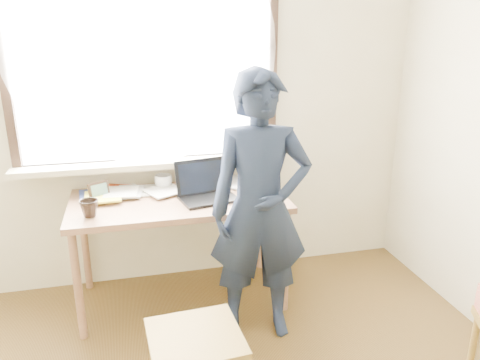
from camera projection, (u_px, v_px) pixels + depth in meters
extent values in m
cube|color=beige|center=(177.00, 107.00, 3.28)|extent=(3.50, 0.02, 2.60)
cube|color=white|center=(146.00, 64.00, 3.13)|extent=(1.70, 0.01, 1.30)
cube|color=black|center=(152.00, 162.00, 3.33)|extent=(1.82, 0.06, 0.06)
cube|color=black|center=(3.00, 67.00, 2.92)|extent=(0.06, 0.06, 1.30)
cube|color=black|center=(272.00, 62.00, 3.31)|extent=(0.06, 0.06, 1.30)
cube|color=beige|center=(152.00, 163.00, 3.26)|extent=(1.85, 0.20, 0.04)
cube|color=white|center=(145.00, 49.00, 3.03)|extent=(1.95, 0.02, 1.65)
cube|color=#8B6345|center=(179.00, 201.00, 3.10)|extent=(1.41, 0.71, 0.04)
cylinder|color=#8B6345|center=(78.00, 287.00, 2.80)|extent=(0.05, 0.05, 0.72)
cylinder|color=#8B6345|center=(85.00, 243.00, 3.35)|extent=(0.05, 0.05, 0.72)
cylinder|color=#8B6345|center=(286.00, 262.00, 3.09)|extent=(0.05, 0.05, 0.72)
cylinder|color=#8B6345|center=(260.00, 226.00, 3.65)|extent=(0.05, 0.05, 0.72)
cube|color=black|center=(209.00, 199.00, 3.06)|extent=(0.40, 0.32, 0.02)
cube|color=black|center=(201.00, 177.00, 3.13)|extent=(0.36, 0.15, 0.24)
cube|color=black|center=(201.00, 177.00, 3.13)|extent=(0.32, 0.12, 0.19)
cube|color=black|center=(209.00, 199.00, 3.05)|extent=(0.34, 0.21, 0.00)
imported|color=white|center=(163.00, 182.00, 3.27)|extent=(0.17, 0.17, 0.10)
imported|color=black|center=(89.00, 208.00, 2.79)|extent=(0.16, 0.16, 0.10)
ellipsoid|color=black|center=(258.00, 194.00, 3.12)|extent=(0.09, 0.07, 0.04)
cube|color=white|center=(124.00, 188.00, 3.28)|extent=(0.27, 0.29, 0.01)
cube|color=white|center=(81.00, 194.00, 3.14)|extent=(0.26, 0.26, 0.01)
cube|color=white|center=(112.00, 191.00, 3.21)|extent=(0.32, 0.31, 0.00)
cube|color=white|center=(115.00, 193.00, 3.14)|extent=(0.31, 0.35, 0.01)
cube|color=yellow|center=(94.00, 189.00, 3.20)|extent=(0.31, 0.32, 0.01)
cube|color=white|center=(123.00, 186.00, 3.24)|extent=(0.34, 0.34, 0.02)
cube|color=white|center=(113.00, 187.00, 3.20)|extent=(0.34, 0.35, 0.02)
imported|color=white|center=(115.00, 193.00, 3.17)|extent=(0.23, 0.28, 0.02)
imported|color=white|center=(225.00, 180.00, 3.42)|extent=(0.32, 0.32, 0.02)
cube|color=black|center=(99.00, 192.00, 3.06)|extent=(0.13, 0.08, 0.11)
cube|color=#34662D|center=(99.00, 192.00, 3.06)|extent=(0.10, 0.06, 0.08)
cube|color=olive|center=(195.00, 338.00, 2.23)|extent=(0.46, 0.44, 0.04)
cylinder|color=olive|center=(224.00, 347.00, 2.51)|extent=(0.04, 0.04, 0.41)
cylinder|color=olive|center=(472.00, 350.00, 2.48)|extent=(0.04, 0.04, 0.42)
imported|color=black|center=(260.00, 209.00, 2.75)|extent=(0.65, 0.47, 1.63)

